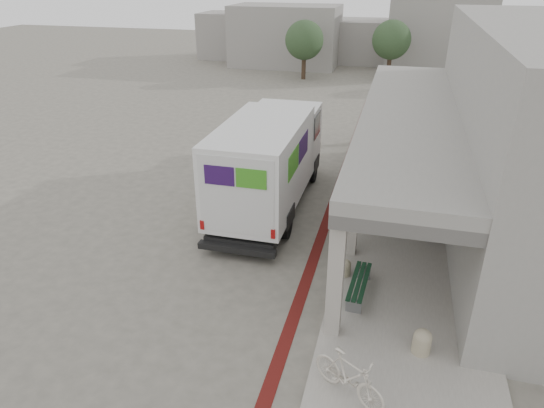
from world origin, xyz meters
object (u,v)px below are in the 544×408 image
(fedex_truck, at_px, (269,160))
(bench, at_px, (359,284))
(utility_cabinet, at_px, (419,202))
(bicycle_cream, at_px, (349,376))

(fedex_truck, bearing_deg, bench, -52.11)
(utility_cabinet, distance_m, bicycle_cream, 9.59)
(bench, height_order, bicycle_cream, bicycle_cream)
(bench, xyz_separation_m, utility_cabinet, (1.70, 5.69, 0.17))
(fedex_truck, distance_m, utility_cabinet, 5.90)
(fedex_truck, height_order, utility_cabinet, fedex_truck)
(bench, bearing_deg, utility_cabinet, 76.96)
(fedex_truck, height_order, bicycle_cream, fedex_truck)
(bicycle_cream, bearing_deg, utility_cabinet, 22.25)
(bench, relative_size, bicycle_cream, 1.08)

